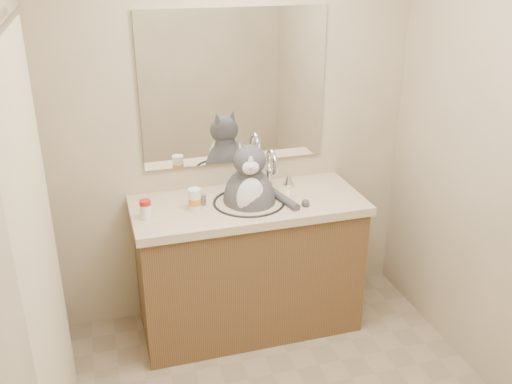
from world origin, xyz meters
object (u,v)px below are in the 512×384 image
pill_bottle_orange (195,200)px  grey_canister (203,200)px  pill_bottle_redcap (146,209)px  cat (250,196)px

pill_bottle_orange → grey_canister: pill_bottle_orange is taller
pill_bottle_redcap → grey_canister: pill_bottle_redcap is taller
pill_bottle_redcap → pill_bottle_orange: pill_bottle_orange is taller
pill_bottle_orange → pill_bottle_redcap: bearing=-171.5°
cat → pill_bottle_redcap: bearing=-163.0°
cat → pill_bottle_orange: bearing=-165.8°
pill_bottle_orange → grey_canister: 0.08m
grey_canister → pill_bottle_redcap: bearing=-164.5°
cat → pill_bottle_redcap: 0.60m
pill_bottle_redcap → grey_canister: bearing=15.5°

